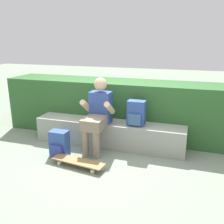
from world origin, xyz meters
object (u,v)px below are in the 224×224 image
Objects in this scene: backpack_on_bench at (136,113)px; person_skater at (98,113)px; skateboard_near_person at (78,162)px; backpack_on_ground at (59,144)px; bench_main at (109,133)px.

person_skater is at bearing -161.54° from backpack_on_bench.
skateboard_near_person is 2.05× the size of backpack_on_bench.
skateboard_near_person is at bearing -29.28° from backpack_on_ground.
bench_main is at bearing 60.70° from person_skater.
backpack_on_ground is (-1.08, -0.60, -0.42)m from backpack_on_bench.
backpack_on_bench is (0.59, 0.20, -0.01)m from person_skater.
backpack_on_bench is at bearing 29.22° from backpack_on_ground.
person_skater is at bearing -119.30° from bench_main.
person_skater is 2.93× the size of backpack_on_ground.
backpack_on_bench is 1.31m from backpack_on_ground.
skateboard_near_person is 0.51m from backpack_on_ground.
backpack_on_bench reaches higher than bench_main.
person_skater is 0.86m from skateboard_near_person.
person_skater reaches higher than backpack_on_bench.
backpack_on_bench is at bearing -1.15° from bench_main.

